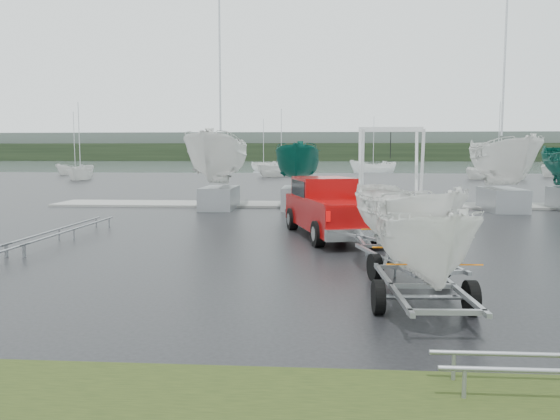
% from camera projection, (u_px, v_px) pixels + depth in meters
% --- Properties ---
extents(ground_plane, '(120.00, 120.00, 0.00)m').
position_uv_depth(ground_plane, '(349.00, 249.00, 15.97)').
color(ground_plane, black).
rests_on(ground_plane, ground).
extents(lake, '(300.00, 300.00, 0.00)m').
position_uv_depth(lake, '(324.00, 166.00, 115.16)').
color(lake, slate).
rests_on(lake, ground).
extents(dock, '(30.00, 3.00, 0.12)m').
position_uv_depth(dock, '(336.00, 205.00, 28.86)').
color(dock, gray).
rests_on(dock, ground).
extents(treeline, '(300.00, 8.00, 6.00)m').
position_uv_depth(treeline, '(322.00, 152.00, 184.29)').
color(treeline, black).
rests_on(treeline, ground).
extents(far_hill, '(300.00, 6.00, 10.00)m').
position_uv_depth(far_hill, '(322.00, 146.00, 192.01)').
color(far_hill, '#4C5651').
rests_on(far_hill, ground).
extents(pickup_truck, '(3.39, 6.15, 1.94)m').
position_uv_depth(pickup_truck, '(329.00, 206.00, 18.46)').
color(pickup_truck, '#890707').
rests_on(pickup_truck, ground).
extents(trailer_hitched, '(2.05, 3.78, 4.83)m').
position_uv_depth(trailer_hitched, '(408.00, 161.00, 12.02)').
color(trailer_hitched, gray).
rests_on(trailer_hitched, ground).
extents(trailer_parked, '(1.81, 3.65, 4.42)m').
position_uv_depth(trailer_parked, '(425.00, 175.00, 9.44)').
color(trailer_parked, gray).
rests_on(trailer_parked, ground).
extents(boat_hoist, '(3.30, 2.18, 4.12)m').
position_uv_depth(boat_hoist, '(390.00, 155.00, 28.38)').
color(boat_hoist, silver).
rests_on(boat_hoist, ground).
extents(keelboat_0, '(2.69, 3.20, 10.87)m').
position_uv_depth(keelboat_0, '(219.00, 122.00, 26.85)').
color(keelboat_0, gray).
rests_on(keelboat_0, ground).
extents(keelboat_1, '(2.16, 3.20, 6.84)m').
position_uv_depth(keelboat_1, '(299.00, 141.00, 26.86)').
color(keelboat_1, gray).
rests_on(keelboat_1, ground).
extents(keelboat_2, '(2.44, 3.20, 10.61)m').
position_uv_depth(keelboat_2, '(505.00, 130.00, 25.91)').
color(keelboat_2, gray).
rests_on(keelboat_2, ground).
extents(mast_rack_0, '(0.56, 6.50, 0.06)m').
position_uv_depth(mast_rack_0, '(66.00, 229.00, 17.57)').
color(mast_rack_0, gray).
rests_on(mast_rack_0, ground).
extents(moored_boat_0, '(2.40, 2.44, 10.76)m').
position_uv_depth(moored_boat_0, '(81.00, 180.00, 56.78)').
color(moored_boat_0, silver).
rests_on(moored_boat_0, ground).
extents(moored_boat_1, '(4.30, 4.32, 12.08)m').
position_uv_depth(moored_boat_1, '(281.00, 176.00, 65.48)').
color(moored_boat_1, silver).
rests_on(moored_boat_1, ground).
extents(moored_boat_2, '(3.02, 2.98, 11.15)m').
position_uv_depth(moored_boat_2, '(497.00, 180.00, 56.68)').
color(moored_boat_2, silver).
rests_on(moored_boat_2, ground).
extents(moored_boat_4, '(2.92, 2.95, 10.90)m').
position_uv_depth(moored_boat_4, '(76.00, 175.00, 69.76)').
color(moored_boat_4, silver).
rests_on(moored_boat_4, ground).
extents(moored_boat_5, '(3.32, 3.26, 11.54)m').
position_uv_depth(moored_boat_5, '(373.00, 172.00, 78.97)').
color(moored_boat_5, silver).
rests_on(moored_boat_5, ground).
extents(moored_boat_6, '(3.25, 3.26, 11.07)m').
position_uv_depth(moored_boat_6, '(264.00, 171.00, 84.52)').
color(moored_boat_6, silver).
rests_on(moored_boat_6, ground).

